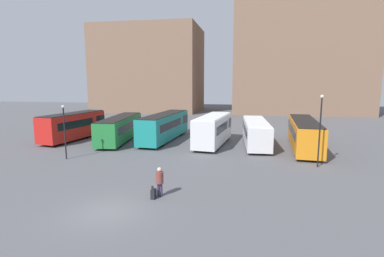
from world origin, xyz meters
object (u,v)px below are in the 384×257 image
Objects in this scene: bus_3 at (213,129)px; lamp_post_1 at (64,127)px; bus_2 at (165,126)px; bus_0 at (74,125)px; bus_5 at (304,133)px; bus_4 at (256,132)px; bus_1 at (120,128)px; traveler at (160,179)px; suitcase at (153,194)px; lamp_post_0 at (320,125)px.

bus_3 is 1.87× the size of lamp_post_1.
bus_2 is 6.38m from bus_3.
bus_3 reaches higher than bus_0.
bus_0 is at bearing 94.14° from bus_5.
bus_1 is at bearing 88.26° from bus_4.
bus_2 is 18.34m from traveler.
bus_3 is 0.89× the size of bus_4.
traveler is (-6.23, -16.68, -0.41)m from bus_4.
suitcase is (-11.50, -16.33, -1.37)m from bus_5.
bus_4 is at bearing 28.70° from lamp_post_1.
lamp_post_0 is (9.61, -7.32, 1.73)m from bus_3.
lamp_post_0 is 22.25m from lamp_post_1.
bus_3 is at bearing -98.07° from bus_1.
bus_0 reaches higher than suitcase.
bus_5 is at bearing -97.54° from bus_1.
bus_4 reaches higher than suitcase.
lamp_post_1 reaches higher than bus_5.
bus_3 is 12.20m from lamp_post_0.
bus_5 is at bearing -102.40° from bus_4.
suitcase is (-6.50, -17.12, -1.21)m from bus_4.
bus_2 is at bearing 16.94° from traveler.
bus_0 is 1.93× the size of lamp_post_1.
bus_3 is 1.55× the size of lamp_post_0.
bus_2 is at bearing 58.46° from lamp_post_1.
lamp_post_0 is at bearing -116.65° from bus_1.
bus_5 reaches higher than bus_1.
lamp_post_1 reaches higher than bus_4.
bus_3 is 5.01× the size of traveler.
bus_1 is 1.22× the size of bus_3.
lamp_post_1 reaches higher than bus_3.
suitcase is 0.17× the size of lamp_post_1.
lamp_post_0 reaches higher than bus_5.
bus_2 is 1.14× the size of bus_4.
lamp_post_1 is (-22.31, -8.69, 1.31)m from bus_5.
lamp_post_0 is at bearing -96.64° from bus_0.
bus_3 is at bearing -3.04° from traveler.
suitcase is (4.34, -18.18, -1.45)m from bus_2.
lamp_post_1 is (-10.82, 7.64, 2.67)m from suitcase.
suitcase is 14.90m from lamp_post_0.
bus_2 is at bearing -71.67° from bus_0.
bus_3 is at bearing 34.78° from lamp_post_1.
bus_0 reaches higher than traveler.
bus_5 is 23.98m from lamp_post_1.
suitcase is at bearing 155.88° from bus_4.
bus_4 is 18.36m from suitcase.
bus_0 is 22.24m from traveler.
bus_2 is 6.42× the size of traveler.
bus_1 is 2.29× the size of lamp_post_1.
bus_5 is 19.46m from traveler.
bus_3 is 16.03m from traveler.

